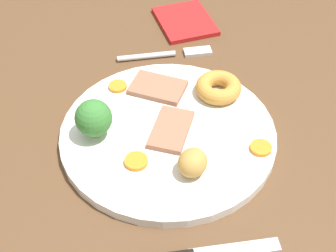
# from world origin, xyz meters

# --- Properties ---
(dining_table) EXTENTS (1.20, 0.84, 0.04)m
(dining_table) POSITION_xyz_m (0.00, 0.00, 0.02)
(dining_table) COLOR brown
(dining_table) RESTS_ON ground
(dinner_plate) EXTENTS (0.30, 0.30, 0.01)m
(dinner_plate) POSITION_xyz_m (0.04, 0.01, 0.04)
(dinner_plate) COLOR white
(dinner_plate) RESTS_ON dining_table
(meat_slice_main) EXTENTS (0.09, 0.08, 0.01)m
(meat_slice_main) POSITION_xyz_m (0.04, 0.01, 0.05)
(meat_slice_main) COLOR #9E664C
(meat_slice_main) RESTS_ON dinner_plate
(meat_slice_under) EXTENTS (0.08, 0.09, 0.01)m
(meat_slice_under) POSITION_xyz_m (-0.05, 0.01, 0.05)
(meat_slice_under) COLOR #9E664C
(meat_slice_under) RESTS_ON dinner_plate
(yorkshire_pudding) EXTENTS (0.07, 0.07, 0.02)m
(yorkshire_pudding) POSITION_xyz_m (-0.03, 0.09, 0.06)
(yorkshire_pudding) COLOR #C68938
(yorkshire_pudding) RESTS_ON dinner_plate
(roast_potato_left) EXTENTS (0.06, 0.05, 0.03)m
(roast_potato_left) POSITION_xyz_m (0.11, 0.03, 0.07)
(roast_potato_left) COLOR #BC8C42
(roast_potato_left) RESTS_ON dinner_plate
(carrot_coin_front) EXTENTS (0.03, 0.03, 0.01)m
(carrot_coin_front) POSITION_xyz_m (0.09, -0.04, 0.05)
(carrot_coin_front) COLOR orange
(carrot_coin_front) RESTS_ON dinner_plate
(carrot_coin_back) EXTENTS (0.03, 0.03, 0.01)m
(carrot_coin_back) POSITION_xyz_m (-0.07, -0.05, 0.05)
(carrot_coin_back) COLOR orange
(carrot_coin_back) RESTS_ON dinner_plate
(carrot_coin_side) EXTENTS (0.03, 0.03, 0.01)m
(carrot_coin_side) POSITION_xyz_m (0.09, 0.12, 0.05)
(carrot_coin_side) COLOR orange
(carrot_coin_side) RESTS_ON dinner_plate
(broccoli_floret) EXTENTS (0.05, 0.05, 0.06)m
(broccoli_floret) POSITION_xyz_m (0.03, -0.09, 0.08)
(broccoli_floret) COLOR #8CB766
(broccoli_floret) RESTS_ON dinner_plate
(fork) EXTENTS (0.02, 0.15, 0.01)m
(fork) POSITION_xyz_m (-0.15, 0.04, 0.04)
(fork) COLOR silver
(fork) RESTS_ON dining_table
(folded_napkin) EXTENTS (0.12, 0.11, 0.01)m
(folded_napkin) POSITION_xyz_m (-0.24, 0.08, 0.04)
(folded_napkin) COLOR red
(folded_napkin) RESTS_ON dining_table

